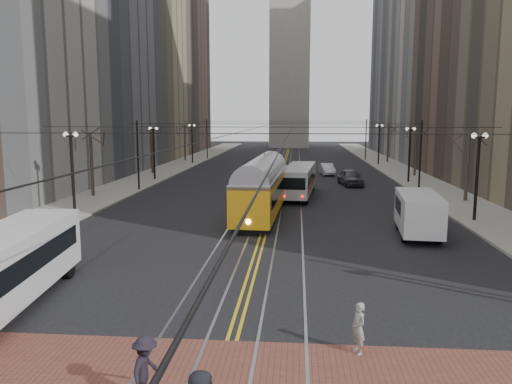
% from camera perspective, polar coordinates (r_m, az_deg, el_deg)
% --- Properties ---
extents(ground, '(260.00, 260.00, 0.00)m').
position_cam_1_polar(ground, '(17.04, -2.33, -15.22)').
color(ground, black).
rests_on(ground, ground).
extents(sidewalk_left, '(5.00, 140.00, 0.15)m').
position_cam_1_polar(sidewalk_left, '(63.17, -10.86, 2.19)').
color(sidewalk_left, gray).
rests_on(sidewalk_left, ground).
extents(sidewalk_right, '(5.00, 140.00, 0.15)m').
position_cam_1_polar(sidewalk_right, '(62.24, 16.82, 1.89)').
color(sidewalk_right, gray).
rests_on(sidewalk_right, ground).
extents(streetcar_rails, '(4.80, 130.00, 0.02)m').
position_cam_1_polar(streetcar_rails, '(60.89, 2.87, 2.04)').
color(streetcar_rails, gray).
rests_on(streetcar_rails, ground).
extents(centre_lines, '(0.42, 130.00, 0.01)m').
position_cam_1_polar(centre_lines, '(60.89, 2.87, 2.04)').
color(centre_lines, gold).
rests_on(centre_lines, ground).
extents(building_left_mid, '(16.00, 20.00, 34.00)m').
position_cam_1_polar(building_left_mid, '(68.09, -19.96, 16.58)').
color(building_left_mid, slate).
rests_on(building_left_mid, ground).
extents(building_left_far, '(16.00, 20.00, 40.00)m').
position_cam_1_polar(building_left_far, '(105.94, -10.71, 15.49)').
color(building_left_far, brown).
rests_on(building_left_far, ground).
extents(building_right_mid, '(16.00, 20.00, 34.00)m').
position_cam_1_polar(building_right_mid, '(66.61, 26.54, 16.40)').
color(building_right_mid, brown).
rests_on(building_right_mid, ground).
extents(building_right_far, '(16.00, 20.00, 40.00)m').
position_cam_1_polar(building_right_far, '(105.00, 18.33, 15.28)').
color(building_right_far, slate).
rests_on(building_right_far, ground).
extents(lamp_posts, '(27.60, 57.20, 5.60)m').
position_cam_1_polar(lamp_posts, '(44.45, 2.21, 3.27)').
color(lamp_posts, black).
rests_on(lamp_posts, ground).
extents(street_trees, '(31.68, 53.28, 5.60)m').
position_cam_1_polar(street_trees, '(50.93, 2.53, 3.93)').
color(street_trees, '#382D23').
rests_on(street_trees, ground).
extents(trolley_wires, '(25.96, 120.00, 6.60)m').
position_cam_1_polar(trolley_wires, '(50.44, 2.52, 5.00)').
color(trolley_wires, black).
rests_on(trolley_wires, ground).
extents(streetcar, '(3.15, 13.59, 3.18)m').
position_cam_1_polar(streetcar, '(35.30, 0.70, -0.07)').
color(streetcar, '#FCAD16').
rests_on(streetcar, ground).
extents(rear_bus, '(3.15, 10.34, 2.66)m').
position_cam_1_polar(rear_bus, '(43.79, 4.95, 1.22)').
color(rear_bus, '#B9B9B9').
rests_on(rear_bus, ground).
extents(cargo_van, '(2.72, 5.85, 2.50)m').
position_cam_1_polar(cargo_van, '(30.41, 18.05, -2.54)').
color(cargo_van, silver).
rests_on(cargo_van, ground).
extents(sedan_grey, '(2.63, 5.06, 1.64)m').
position_cam_1_polar(sedan_grey, '(51.73, 10.73, 1.66)').
color(sedan_grey, '#404248').
rests_on(sedan_grey, ground).
extents(sedan_silver, '(1.97, 4.32, 1.38)m').
position_cam_1_polar(sedan_silver, '(60.80, 8.11, 2.60)').
color(sedan_silver, '#B8BCC0').
rests_on(sedan_silver, ground).
extents(pedestrian_b, '(0.55, 0.66, 1.53)m').
position_cam_1_polar(pedestrian_b, '(15.35, 11.64, -15.00)').
color(pedestrian_b, gray).
rests_on(pedestrian_b, crosswalk_band).
extents(pedestrian_d, '(0.74, 1.15, 1.69)m').
position_cam_1_polar(pedestrian_d, '(13.00, -12.52, -19.19)').
color(pedestrian_d, black).
rests_on(pedestrian_d, crosswalk_band).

